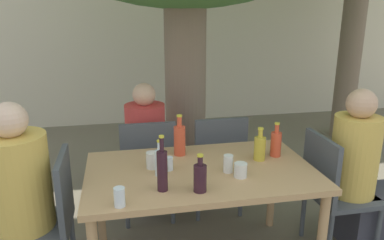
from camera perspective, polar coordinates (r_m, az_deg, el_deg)
name	(u,v)px	position (r m, az deg, el deg)	size (l,w,h in m)	color
cafe_building_wall	(149,33)	(5.90, -6.59, 13.06)	(10.00, 0.08, 2.80)	beige
dining_table_front	(201,180)	(2.51, 1.36, -9.13)	(1.49, 0.90, 0.74)	tan
patio_chair_0	(48,215)	(2.58, -21.05, -13.40)	(0.44, 0.44, 0.90)	#474C51
patio_chair_1	(332,187)	(2.93, 20.61, -9.56)	(0.44, 0.44, 0.90)	#474C51
patio_chair_2	(148,164)	(3.15, -6.74, -6.72)	(0.44, 0.44, 0.90)	#474C51
patio_chair_3	(217,159)	(3.25, 3.87, -5.93)	(0.44, 0.44, 0.90)	#474C51
person_seated_0	(8,211)	(2.60, -26.20, -12.35)	(0.59, 0.38, 1.25)	#383842
person_seated_1	(362,180)	(3.04, 24.46, -8.26)	(0.57, 0.33, 1.23)	#383842
person_seated_2	(146,153)	(3.37, -7.09, -5.03)	(0.34, 0.57, 1.17)	#383842
oil_cruet_0	(260,148)	(2.64, 10.28, -4.15)	(0.08, 0.08, 0.23)	gold
soda_bottle_1	(180,139)	(2.68, -1.90, -2.98)	(0.08, 0.08, 0.30)	#DB4C2D
wine_bottle_2	(200,177)	(2.16, 1.24, -8.71)	(0.08, 0.08, 0.23)	#331923
wine_bottle_3	(162,169)	(2.16, -4.56, -7.52)	(0.06, 0.06, 0.34)	#331923
soda_bottle_4	(276,143)	(2.73, 12.67, -3.47)	(0.08, 0.08, 0.25)	#DB4C2D
water_bottle_5	(160,162)	(2.37, -4.94, -6.37)	(0.06, 0.06, 0.24)	silver
drinking_glass_0	(119,197)	(2.06, -10.99, -11.46)	(0.06, 0.06, 0.11)	white
drinking_glass_1	(152,160)	(2.49, -6.10, -6.11)	(0.08, 0.08, 0.11)	silver
drinking_glass_2	(168,164)	(2.46, -3.61, -6.64)	(0.06, 0.06, 0.09)	white
drinking_glass_3	(241,170)	(2.37, 7.41, -7.58)	(0.08, 0.08, 0.09)	silver
drinking_glass_4	(228,164)	(2.43, 5.55, -6.64)	(0.06, 0.06, 0.12)	silver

